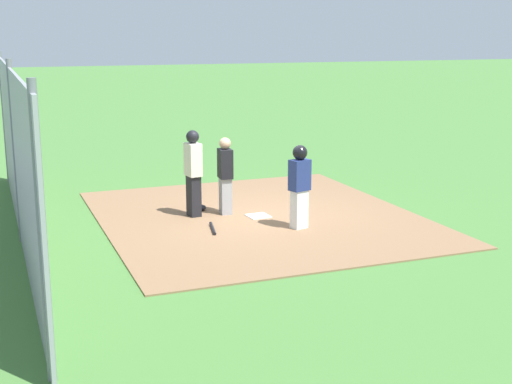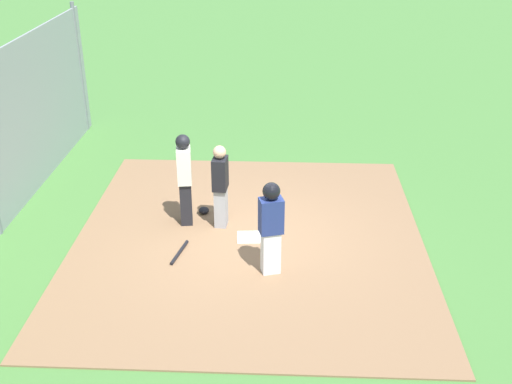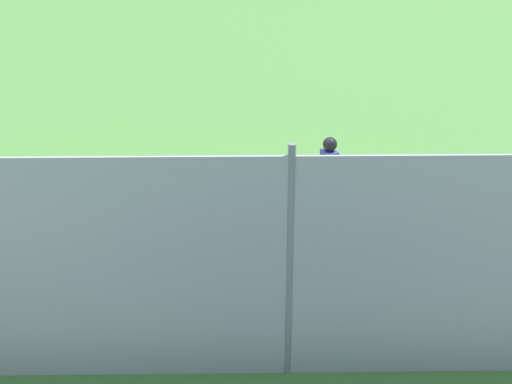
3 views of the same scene
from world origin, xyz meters
name	(u,v)px [view 1 (image 1 of 3)]	position (x,y,z in m)	size (l,w,h in m)	color
ground_plane	(258,218)	(0.00, 0.00, 0.00)	(140.00, 140.00, 0.00)	#477A38
dirt_infield	(258,217)	(0.00, 0.00, 0.01)	(7.20, 6.40, 0.03)	#896647
home_plate	(258,216)	(0.00, 0.00, 0.04)	(0.44, 0.44, 0.02)	white
catcher	(225,174)	(-0.47, -0.56, 0.88)	(0.40, 0.29, 1.63)	#9E9EA3
umpire	(193,171)	(-0.54, -1.24, 0.99)	(0.41, 0.31, 1.81)	black
runner	(300,181)	(1.12, 0.42, 0.97)	(0.36, 0.44, 1.65)	silver
baseball_bat	(213,228)	(0.62, -1.20, 0.06)	(0.06, 0.06, 0.78)	black
catcher_mask	(201,207)	(-0.94, -0.96, 0.09)	(0.24, 0.20, 0.12)	black
backstop_fence	(16,157)	(0.00, -4.71, 1.60)	(12.00, 0.10, 3.35)	#93999E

